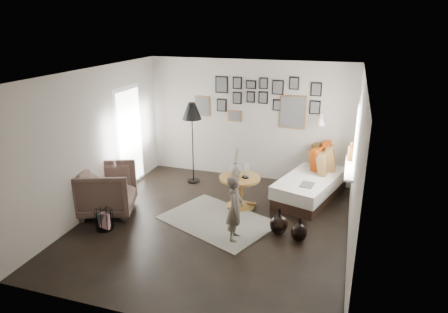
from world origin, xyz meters
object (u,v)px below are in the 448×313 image
(armchair, at_px, (107,190))
(floor_lamp, at_px, (192,114))
(magazine_basket, at_px, (104,220))
(demijohn_small, at_px, (299,232))
(daybed, at_px, (313,180))
(vase, at_px, (236,168))
(demijohn_large, at_px, (279,225))
(pedestal_table, at_px, (240,193))
(child, at_px, (235,208))

(armchair, height_order, floor_lamp, floor_lamp)
(floor_lamp, xyz_separation_m, magazine_basket, (-0.67, -2.41, -1.34))
(demijohn_small, bearing_deg, floor_lamp, 144.57)
(daybed, bearing_deg, armchair, -134.48)
(vase, distance_m, demijohn_large, 1.41)
(daybed, bearing_deg, demijohn_small, -73.72)
(demijohn_large, bearing_deg, floor_lamp, 142.39)
(pedestal_table, bearing_deg, floor_lamp, 145.92)
(armchair, distance_m, child, 2.50)
(magazine_basket, bearing_deg, demijohn_large, 14.19)
(vase, distance_m, child, 1.26)
(magazine_basket, relative_size, demijohn_small, 0.86)
(pedestal_table, height_order, armchair, armchair)
(floor_lamp, bearing_deg, magazine_basket, -105.49)
(daybed, bearing_deg, vase, -128.21)
(demijohn_small, xyz_separation_m, child, (-1.00, -0.24, 0.39))
(vase, xyz_separation_m, demijohn_large, (0.98, -0.83, -0.60))
(magazine_basket, xyz_separation_m, demijohn_small, (3.20, 0.60, -0.02))
(vase, height_order, demijohn_small, vase)
(magazine_basket, xyz_separation_m, child, (2.20, 0.36, 0.37))
(pedestal_table, xyz_separation_m, child, (0.24, -1.17, 0.27))
(armchair, distance_m, magazine_basket, 0.70)
(demijohn_small, bearing_deg, vase, 144.34)
(daybed, height_order, floor_lamp, floor_lamp)
(pedestal_table, relative_size, demijohn_small, 1.86)
(floor_lamp, bearing_deg, demijohn_large, -37.61)
(child, bearing_deg, armchair, 80.69)
(armchair, relative_size, child, 0.90)
(child, bearing_deg, daybed, -30.04)
(daybed, xyz_separation_m, armchair, (-3.52, -1.92, 0.13))
(pedestal_table, distance_m, child, 1.23)
(armchair, height_order, magazine_basket, armchair)
(pedestal_table, relative_size, magazine_basket, 2.16)
(armchair, xyz_separation_m, floor_lamp, (0.96, 1.83, 1.07))
(demijohn_small, height_order, child, child)
(child, bearing_deg, floor_lamp, 32.41)
(armchair, bearing_deg, daybed, -82.17)
(vase, relative_size, floor_lamp, 0.31)
(demijohn_large, xyz_separation_m, demijohn_small, (0.35, -0.12, -0.02))
(magazine_basket, height_order, demijohn_small, demijohn_small)
(armchair, bearing_deg, pedestal_table, -87.68)
(pedestal_table, height_order, demijohn_small, pedestal_table)
(vase, relative_size, magazine_basket, 1.55)
(vase, bearing_deg, floor_lamp, 144.83)
(vase, height_order, daybed, vase)
(magazine_basket, height_order, demijohn_large, demijohn_large)
(daybed, relative_size, demijohn_large, 4.89)
(floor_lamp, distance_m, child, 2.74)
(armchair, distance_m, demijohn_small, 3.51)
(floor_lamp, height_order, demijohn_small, floor_lamp)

